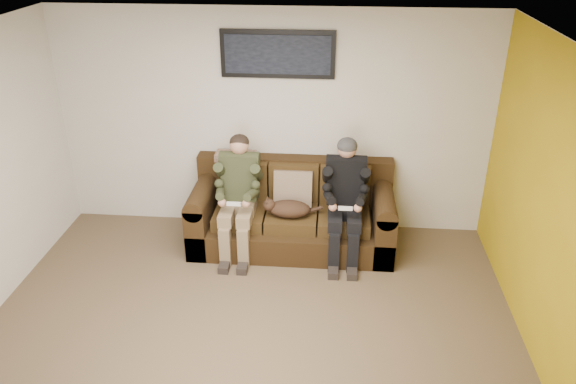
# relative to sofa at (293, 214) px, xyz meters

# --- Properties ---
(floor) EXTENTS (5.00, 5.00, 0.00)m
(floor) POSITION_rel_sofa_xyz_m (-0.27, -1.83, -0.35)
(floor) COLOR brown
(floor) RESTS_ON ground
(ceiling) EXTENTS (5.00, 5.00, 0.00)m
(ceiling) POSITION_rel_sofa_xyz_m (-0.27, -1.83, 2.25)
(ceiling) COLOR silver
(ceiling) RESTS_ON ground
(wall_back) EXTENTS (5.00, 0.00, 5.00)m
(wall_back) POSITION_rel_sofa_xyz_m (-0.27, 0.42, 0.95)
(wall_back) COLOR beige
(wall_back) RESTS_ON ground
(wall_right) EXTENTS (0.00, 4.50, 4.50)m
(wall_right) POSITION_rel_sofa_xyz_m (2.23, -1.83, 0.95)
(wall_right) COLOR beige
(wall_right) RESTS_ON ground
(accent_wall_right) EXTENTS (0.00, 4.50, 4.50)m
(accent_wall_right) POSITION_rel_sofa_xyz_m (2.22, -1.83, 0.95)
(accent_wall_right) COLOR #B19111
(accent_wall_right) RESTS_ON ground
(sofa) EXTENTS (2.28, 0.98, 0.93)m
(sofa) POSITION_rel_sofa_xyz_m (0.00, 0.00, 0.00)
(sofa) COLOR black
(sofa) RESTS_ON ground
(throw_pillow) EXTENTS (0.43, 0.21, 0.43)m
(throw_pillow) POSITION_rel_sofa_xyz_m (-0.00, 0.04, 0.31)
(throw_pillow) COLOR #826B55
(throw_pillow) RESTS_ON sofa
(throw_blanket) EXTENTS (0.47, 0.23, 0.08)m
(throw_blanket) POSITION_rel_sofa_xyz_m (-0.69, 0.29, 0.58)
(throw_blanket) COLOR tan
(throw_blanket) RESTS_ON sofa
(person_left) EXTENTS (0.51, 0.87, 1.31)m
(person_left) POSITION_rel_sofa_xyz_m (-0.59, -0.19, 0.39)
(person_left) COLOR #877154
(person_left) RESTS_ON sofa
(person_right) EXTENTS (0.51, 0.86, 1.32)m
(person_right) POSITION_rel_sofa_xyz_m (0.59, -0.19, 0.39)
(person_right) COLOR black
(person_right) RESTS_ON sofa
(cat) EXTENTS (0.66, 0.26, 0.24)m
(cat) POSITION_rel_sofa_xyz_m (-0.04, -0.25, 0.20)
(cat) COLOR #452B1B
(cat) RESTS_ON sofa
(framed_poster) EXTENTS (1.25, 0.05, 0.52)m
(framed_poster) POSITION_rel_sofa_xyz_m (-0.20, 0.38, 1.75)
(framed_poster) COLOR black
(framed_poster) RESTS_ON wall_back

